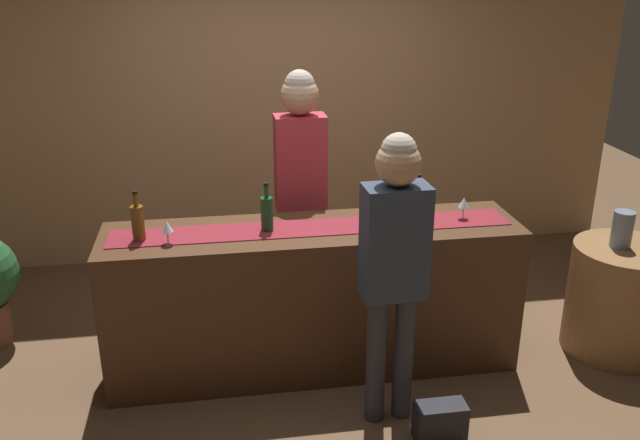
{
  "coord_description": "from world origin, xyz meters",
  "views": [
    {
      "loc": [
        -0.55,
        -3.73,
        2.46
      ],
      "look_at": [
        0.04,
        0.0,
        1.0
      ],
      "focal_mm": 37.72,
      "sensor_mm": 36.0,
      "label": 1
    }
  ],
  "objects": [
    {
      "name": "ground_plane",
      "position": [
        0.0,
        0.0,
        0.0
      ],
      "size": [
        10.0,
        10.0,
        0.0
      ],
      "primitive_type": "plane",
      "color": "brown"
    },
    {
      "name": "back_wall",
      "position": [
        0.0,
        1.9,
        1.45
      ],
      "size": [
        6.0,
        0.12,
        2.9
      ],
      "primitive_type": "cube",
      "color": "tan",
      "rests_on": "ground"
    },
    {
      "name": "bar_counter",
      "position": [
        0.0,
        0.0,
        0.48
      ],
      "size": [
        2.55,
        0.6,
        0.95
      ],
      "primitive_type": "cube",
      "color": "#472B19",
      "rests_on": "ground"
    },
    {
      "name": "counter_runner_cloth",
      "position": [
        0.0,
        0.0,
        0.95
      ],
      "size": [
        2.42,
        0.28,
        0.01
      ],
      "primitive_type": "cube",
      "color": "maroon",
      "rests_on": "bar_counter"
    },
    {
      "name": "wine_bottle_amber",
      "position": [
        -1.02,
        -0.03,
        1.06
      ],
      "size": [
        0.07,
        0.07,
        0.3
      ],
      "color": "brown",
      "rests_on": "bar_counter"
    },
    {
      "name": "wine_bottle_green",
      "position": [
        -0.28,
        0.0,
        1.06
      ],
      "size": [
        0.07,
        0.07,
        0.3
      ],
      "color": "#194723",
      "rests_on": "bar_counter"
    },
    {
      "name": "wine_bottle_clear",
      "position": [
        0.65,
        0.02,
        1.06
      ],
      "size": [
        0.07,
        0.07,
        0.3
      ],
      "color": "#B2C6C1",
      "rests_on": "bar_counter"
    },
    {
      "name": "wine_glass_near_customer",
      "position": [
        0.95,
        -0.0,
        1.06
      ],
      "size": [
        0.07,
        0.07,
        0.14
      ],
      "color": "silver",
      "rests_on": "bar_counter"
    },
    {
      "name": "wine_glass_mid_counter",
      "position": [
        -0.85,
        -0.12,
        1.06
      ],
      "size": [
        0.07,
        0.07,
        0.14
      ],
      "color": "silver",
      "rests_on": "bar_counter"
    },
    {
      "name": "bartender",
      "position": [
        -0.0,
        0.58,
        1.14
      ],
      "size": [
        0.34,
        0.25,
        1.81
      ],
      "rotation": [
        0.0,
        0.0,
        3.16
      ],
      "color": "#26262B",
      "rests_on": "ground"
    },
    {
      "name": "customer_sipping",
      "position": [
        0.34,
        -0.61,
        1.03
      ],
      "size": [
        0.35,
        0.23,
        1.67
      ],
      "rotation": [
        0.0,
        0.0,
        0.04
      ],
      "color": "#33333D",
      "rests_on": "ground"
    },
    {
      "name": "round_side_table",
      "position": [
        2.03,
        -0.14,
        0.37
      ],
      "size": [
        0.68,
        0.68,
        0.74
      ],
      "primitive_type": "cylinder",
      "color": "olive",
      "rests_on": "ground"
    },
    {
      "name": "vase_on_side_table",
      "position": [
        1.98,
        -0.11,
        0.86
      ],
      "size": [
        0.13,
        0.13,
        0.24
      ],
      "primitive_type": "cylinder",
      "color": "slate",
      "rests_on": "round_side_table"
    },
    {
      "name": "handbag",
      "position": [
        0.57,
        -0.85,
        0.11
      ],
      "size": [
        0.28,
        0.14,
        0.22
      ],
      "primitive_type": "cube",
      "color": "black",
      "rests_on": "ground"
    }
  ]
}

